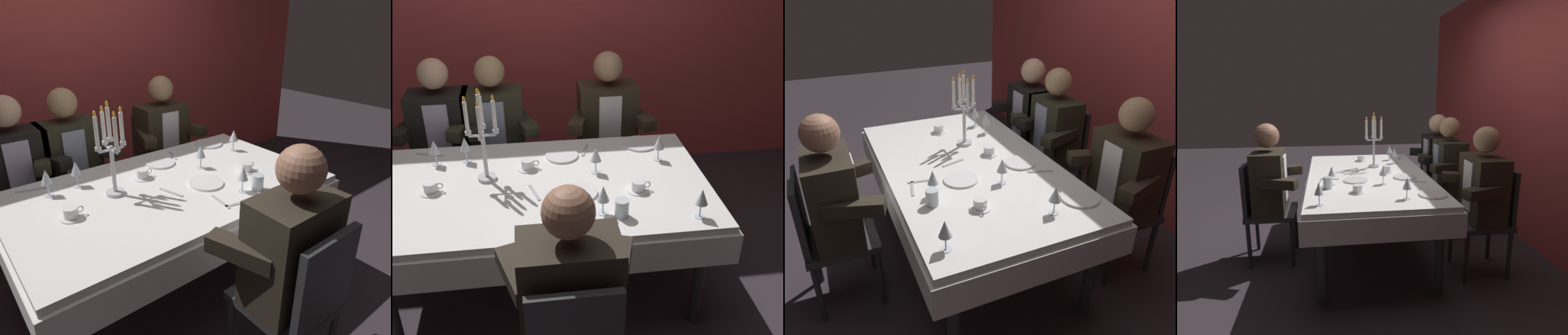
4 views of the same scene
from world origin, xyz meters
TOP-DOWN VIEW (x-y plane):
  - ground_plane at (0.00, 0.00)m, footprint 12.00×12.00m
  - back_wall at (0.00, 1.66)m, footprint 6.00×0.12m
  - dining_table at (0.00, 0.00)m, footprint 1.94×1.14m
  - candelabra at (-0.31, 0.10)m, footprint 0.19×0.19m
  - dinner_plate_0 at (0.67, 0.42)m, footprint 0.22×0.22m
  - dinner_plate_1 at (0.14, 0.32)m, footprint 0.21×0.21m
  - dinner_plate_2 at (0.19, -0.13)m, footprint 0.22×0.22m
  - wine_glass_0 at (0.32, 0.09)m, footprint 0.07×0.07m
  - wine_glass_1 at (0.73, 0.20)m, footprint 0.07×0.07m
  - wine_glass_2 at (-0.45, 0.33)m, footprint 0.07×0.07m
  - wine_glass_3 at (-0.63, 0.31)m, footprint 0.07×0.07m
  - wine_glass_4 at (0.30, -0.34)m, footprint 0.07×0.07m
  - wine_glass_5 at (0.78, -0.44)m, footprint 0.07×0.07m
  - water_tumbler_0 at (0.39, -0.38)m, footprint 0.07×0.07m
  - coffee_cup_0 at (0.53, -0.15)m, footprint 0.13×0.12m
  - coffee_cup_1 at (-0.61, -0.01)m, footprint 0.13×0.12m
  - coffee_cup_2 at (-0.08, 0.19)m, footprint 0.13×0.12m
  - spoon_0 at (0.30, 0.38)m, footprint 0.07×0.17m
  - knife_1 at (-0.69, 0.45)m, footprint 0.19×0.07m
  - fork_2 at (-0.05, -0.09)m, footprint 0.07×0.17m
  - spoon_3 at (0.17, -0.43)m, footprint 0.17×0.05m
  - spoon_4 at (0.11, -0.36)m, footprint 0.04×0.17m
  - seated_diner_0 at (-0.68, 0.89)m, footprint 0.63×0.48m
  - seated_diner_1 at (-0.30, 0.89)m, footprint 0.63×0.48m
  - seated_diner_2 at (0.07, -0.89)m, footprint 0.63×0.48m
  - seated_diner_3 at (0.53, 0.89)m, footprint 0.63×0.48m

SIDE VIEW (x-z plane):
  - ground_plane at x=0.00m, z-range 0.00..0.00m
  - dining_table at x=0.00m, z-range 0.25..0.99m
  - seated_diner_0 at x=-0.68m, z-range 0.12..1.36m
  - seated_diner_1 at x=-0.30m, z-range 0.12..1.36m
  - seated_diner_2 at x=0.07m, z-range 0.12..1.36m
  - seated_diner_3 at x=0.53m, z-range 0.12..1.36m
  - spoon_0 at x=0.30m, z-range 0.74..0.75m
  - knife_1 at x=-0.69m, z-range 0.74..0.75m
  - fork_2 at x=-0.05m, z-range 0.74..0.75m
  - spoon_3 at x=0.17m, z-range 0.74..0.75m
  - spoon_4 at x=0.11m, z-range 0.74..0.75m
  - dinner_plate_0 at x=0.67m, z-range 0.74..0.75m
  - dinner_plate_1 at x=0.14m, z-range 0.74..0.75m
  - dinner_plate_2 at x=0.19m, z-range 0.74..0.75m
  - coffee_cup_0 at x=0.53m, z-range 0.74..0.80m
  - coffee_cup_1 at x=-0.61m, z-range 0.74..0.80m
  - coffee_cup_2 at x=-0.08m, z-range 0.74..0.80m
  - water_tumbler_0 at x=0.39m, z-range 0.74..0.84m
  - wine_glass_2 at x=-0.45m, z-range 0.77..0.94m
  - wine_glass_4 at x=0.30m, z-range 0.77..0.94m
  - wine_glass_5 at x=0.78m, z-range 0.77..0.94m
  - wine_glass_0 at x=0.32m, z-range 0.77..0.94m
  - wine_glass_1 at x=0.73m, z-range 0.77..0.94m
  - wine_glass_3 at x=-0.63m, z-range 0.77..0.94m
  - candelabra at x=-0.31m, z-range 0.72..1.28m
  - back_wall at x=0.00m, z-range 0.00..2.70m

